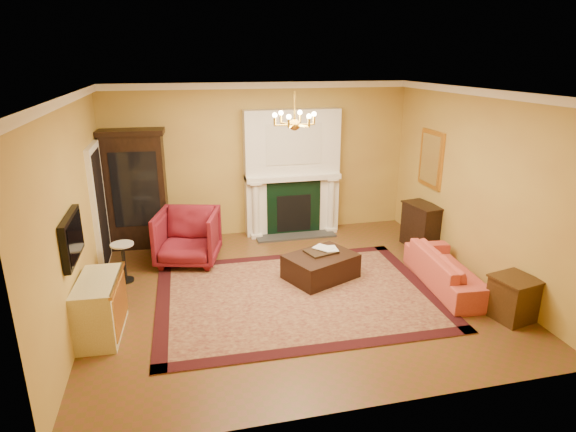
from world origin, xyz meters
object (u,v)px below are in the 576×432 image
object	(u,v)px
commode	(100,307)
pedestal_table	(124,260)
coral_sofa	(450,264)
end_table	(513,299)
wingback_armchair	(188,235)
leather_ottoman	(321,266)
console_table	(421,227)
china_cabinet	(137,192)

from	to	relation	value
commode	pedestal_table	bearing A→B (deg)	87.34
pedestal_table	commode	distance (m)	1.56
coral_sofa	end_table	size ratio (longest dim) A/B	3.30
wingback_armchair	leather_ottoman	distance (m)	2.39
commode	console_table	size ratio (longest dim) A/B	1.28
commode	coral_sofa	distance (m)	5.15
commode	console_table	bearing A→B (deg)	21.62
leather_ottoman	wingback_armchair	bearing A→B (deg)	126.62
coral_sofa	end_table	world-z (taller)	coral_sofa
commode	coral_sofa	xyz separation A→B (m)	(5.14, 0.20, -0.01)
pedestal_table	console_table	xyz separation A→B (m)	(5.35, 0.28, 0.03)
console_table	leather_ottoman	xyz separation A→B (m)	(-2.26, -0.90, -0.19)
china_cabinet	console_table	size ratio (longest dim) A/B	2.63
commode	console_table	xyz separation A→B (m)	(5.51, 1.83, 0.02)
china_cabinet	leather_ottoman	distance (m)	3.75
wingback_armchair	pedestal_table	size ratio (longest dim) A/B	1.60
pedestal_table	end_table	world-z (taller)	pedestal_table
china_cabinet	leather_ottoman	size ratio (longest dim) A/B	1.99
pedestal_table	end_table	size ratio (longest dim) A/B	1.12
pedestal_table	console_table	distance (m)	5.36
wingback_armchair	pedestal_table	bearing A→B (deg)	-137.57
commode	console_table	world-z (taller)	console_table
commode	leather_ottoman	world-z (taller)	commode
wingback_armchair	console_table	size ratio (longest dim) A/B	1.29
coral_sofa	pedestal_table	bearing A→B (deg)	79.72
pedestal_table	commode	size ratio (longest dim) A/B	0.63
end_table	pedestal_table	bearing A→B (deg)	155.22
wingback_armchair	end_table	bearing A→B (deg)	-20.10
wingback_armchair	coral_sofa	distance (m)	4.38
end_table	commode	bearing A→B (deg)	170.73
china_cabinet	leather_ottoman	xyz separation A→B (m)	(2.92, -2.19, -0.85)
china_cabinet	commode	world-z (taller)	china_cabinet
china_cabinet	pedestal_table	size ratio (longest dim) A/B	3.26
china_cabinet	coral_sofa	distance (m)	5.67
commode	console_table	distance (m)	5.81
wingback_armchair	end_table	size ratio (longest dim) A/B	1.79
console_table	leather_ottoman	size ratio (longest dim) A/B	0.76
coral_sofa	end_table	distance (m)	1.14
china_cabinet	coral_sofa	xyz separation A→B (m)	(4.81, -2.92, -0.69)
pedestal_table	end_table	bearing A→B (deg)	-24.78
console_table	leather_ottoman	bearing A→B (deg)	-167.81
console_table	coral_sofa	bearing A→B (deg)	-112.32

